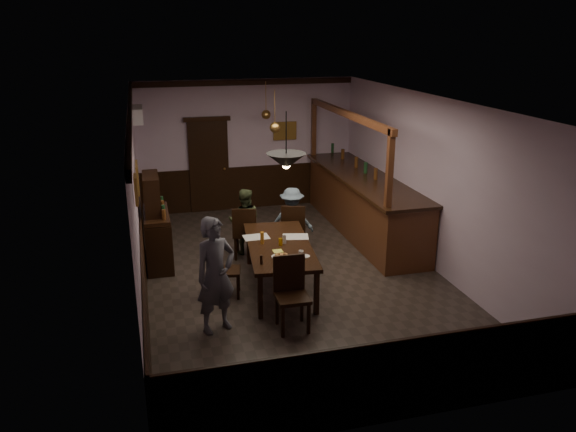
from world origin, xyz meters
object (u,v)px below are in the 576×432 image
object	(u,v)px
coffee_cup	(301,253)
bar_counter	(363,203)
person_seated_left	(245,221)
chair_side	(223,267)
pendant_iron	(286,161)
chair_far_right	(293,228)
person_seated_right	(292,220)
pendant_brass_mid	(275,127)
dining_table	(279,248)
soda_can	(281,242)
chair_far_left	(245,231)
person_standing	(216,275)
chair_near	(291,289)
sideboard	(157,229)
pendant_brass_far	(266,115)

from	to	relation	value
coffee_cup	bar_counter	distance (m)	3.41
person_seated_left	coffee_cup	bearing A→B (deg)	114.77
chair_side	pendant_iron	bearing A→B (deg)	-117.78
chair_far_right	coffee_cup	bearing A→B (deg)	96.65
person_seated_right	pendant_brass_mid	size ratio (longest dim) A/B	1.54
dining_table	chair_far_right	bearing A→B (deg)	64.80
coffee_cup	soda_can	distance (m)	0.54
chair_far_left	pendant_iron	world-z (taller)	pendant_iron
person_standing	bar_counter	bearing A→B (deg)	19.04
chair_far_left	soda_can	world-z (taller)	chair_far_left
chair_side	pendant_brass_mid	world-z (taller)	pendant_brass_mid
pendant_iron	chair_side	bearing A→B (deg)	140.34
soda_can	bar_counter	xyz separation A→B (m)	(2.31, 2.17, -0.17)
chair_side	pendant_iron	size ratio (longest dim) A/B	1.13
chair_side	coffee_cup	xyz separation A→B (m)	(1.15, -0.47, 0.30)
chair_near	chair_side	bearing A→B (deg)	123.80
pendant_brass_mid	person_seated_left	bearing A→B (deg)	-148.92
bar_counter	chair_far_right	bearing A→B (deg)	-152.75
person_standing	bar_counter	world-z (taller)	bar_counter
person_seated_left	person_seated_right	world-z (taller)	person_seated_left
chair_far_right	soda_can	bearing A→B (deg)	84.36
chair_far_right	sideboard	bearing A→B (deg)	12.27
dining_table	bar_counter	bearing A→B (deg)	42.36
person_standing	coffee_cup	distance (m)	1.50
bar_counter	pendant_iron	world-z (taller)	pendant_iron
coffee_cup	sideboard	world-z (taller)	sideboard
chair_far_right	coffee_cup	world-z (taller)	chair_far_right
chair_far_left	person_seated_right	bearing A→B (deg)	-153.17
pendant_brass_far	person_seated_right	bearing A→B (deg)	-90.10
person_seated_left	sideboard	world-z (taller)	sideboard
chair_near	person_standing	size ratio (longest dim) A/B	0.63
chair_side	person_standing	distance (m)	1.12
chair_far_right	person_standing	distance (m)	2.94
chair_far_right	sideboard	xyz separation A→B (m)	(-2.46, 0.26, 0.11)
dining_table	coffee_cup	xyz separation A→B (m)	(0.21, -0.56, 0.11)
pendant_iron	chair_far_right	bearing A→B (deg)	71.82
chair_far_left	coffee_cup	world-z (taller)	chair_far_left
chair_near	bar_counter	xyz separation A→B (m)	(2.47, 3.42, 0.06)
bar_counter	person_standing	bearing A→B (deg)	-137.21
chair_far_left	pendant_brass_far	xyz separation A→B (m)	(0.94, 2.35, 1.75)
chair_far_left	pendant_brass_mid	world-z (taller)	pendant_brass_mid
person_standing	bar_counter	xyz separation A→B (m)	(3.50, 3.24, -0.20)
soda_can	pendant_brass_mid	bearing A→B (deg)	78.68
chair_far_right	person_standing	size ratio (longest dim) A/B	0.60
person_standing	person_seated_left	distance (m)	2.87
chair_side	person_standing	xyz separation A→B (m)	(-0.24, -1.04, 0.34)
sideboard	bar_counter	size ratio (longest dim) A/B	0.37
chair_far_left	chair_near	size ratio (longest dim) A/B	0.95
soda_can	pendant_iron	distance (m)	1.67
chair_far_left	coffee_cup	distance (m)	1.96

